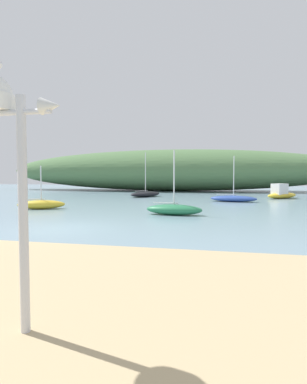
{
  "coord_description": "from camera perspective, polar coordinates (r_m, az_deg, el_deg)",
  "views": [
    {
      "loc": [
        6.5,
        -12.01,
        2.24
      ],
      "look_at": [
        2.66,
        5.85,
        1.28
      ],
      "focal_mm": 29.1,
      "sensor_mm": 36.0,
      "label": 1
    }
  ],
  "objects": [
    {
      "name": "ground_plane",
      "position": [
        13.84,
        -16.17,
        -6.43
      ],
      "size": [
        120.0,
        120.0,
        0.0
      ],
      "primitive_type": "plane",
      "color": "#7A99A8"
    },
    {
      "name": "sailboat_by_sandbar",
      "position": [
        27.64,
        14.45,
        -1.15
      ],
      "size": [
        4.09,
        1.95,
        3.93
      ],
      "color": "#2D4C9E",
      "rests_on": "ground"
    },
    {
      "name": "mast_structure",
      "position": [
        4.55,
        -26.29,
        12.08
      ],
      "size": [
        1.24,
        0.56,
        3.34
      ],
      "color": "silver",
      "rests_on": "beach_sand"
    },
    {
      "name": "distant_hill",
      "position": [
        46.54,
        3.05,
        4.0
      ],
      "size": [
        51.35,
        10.76,
        6.1
      ],
      "primitive_type": "ellipsoid",
      "color": "#517547",
      "rests_on": "ground"
    },
    {
      "name": "sailboat_near_shore",
      "position": [
        32.84,
        -1.48,
        -0.37
      ],
      "size": [
        3.39,
        4.23,
        4.68
      ],
      "color": "black",
      "rests_on": "ground"
    },
    {
      "name": "sailboat_off_point",
      "position": [
        17.85,
        3.76,
        -3.18
      ],
      "size": [
        3.35,
        1.42,
        3.69
      ],
      "color": "#287A4C",
      "rests_on": "ground"
    },
    {
      "name": "motorboat_inner_mooring",
      "position": [
        33.01,
        22.35,
        -0.23
      ],
      "size": [
        3.8,
        3.74,
        1.47
      ],
      "color": "gold",
      "rests_on": "ground"
    },
    {
      "name": "sailboat_far_right",
      "position": [
        22.24,
        -19.86,
        -2.15
      ],
      "size": [
        3.23,
        2.19,
        2.91
      ],
      "color": "gold",
      "rests_on": "ground"
    }
  ]
}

